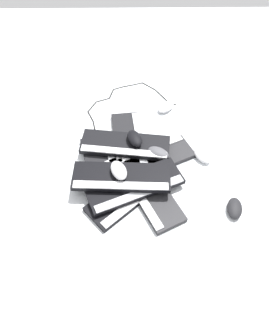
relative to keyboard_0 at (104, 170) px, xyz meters
The scene contains 17 objects.
ground_plane 0.21m from the keyboard_0, behind, with size 3.20×3.20×0.00m, color silver.
keyboard_0 is the anchor object (origin of this frame).
keyboard_1 0.18m from the keyboard_0, 136.53° to the left, with size 0.43×0.40×0.03m.
keyboard_2 0.23m from the keyboard_0, 151.81° to the left, with size 0.33×0.46×0.03m.
keyboard_3 0.23m from the keyboard_0, 164.03° to the right, with size 0.46×0.32×0.03m.
keyboard_4 0.21m from the keyboard_0, 126.84° to the right, with size 0.20×0.45×0.03m.
keyboard_5 0.17m from the keyboard_0, 127.30° to the right, with size 0.46×0.20×0.03m.
keyboard_6 0.19m from the keyboard_0, 142.74° to the left, with size 0.46×0.31×0.03m.
keyboard_7 0.14m from the keyboard_0, 135.29° to the left, with size 0.45×0.17×0.03m.
mouse_0 0.14m from the keyboard_0, 136.26° to the left, with size 0.11×0.07×0.04m, color #B7B7BC.
mouse_1 0.28m from the keyboard_0, 164.06° to the right, with size 0.11×0.07×0.04m, color #4C4C51.
mouse_2 0.49m from the keyboard_0, behind, with size 0.11×0.07×0.04m, color silver.
mouse_3 0.54m from the keyboard_0, 126.91° to the right, with size 0.11×0.07×0.04m, color silver.
mouse_4 0.22m from the keyboard_0, 135.69° to the right, with size 0.11×0.07×0.04m, color black.
mouse_5 0.18m from the keyboard_0, 136.40° to the left, with size 0.11×0.07×0.04m, color black.
mouse_6 0.62m from the keyboard_0, 159.35° to the left, with size 0.11×0.07×0.04m, color black.
cable_0 0.54m from the keyboard_0, 100.02° to the right, with size 0.51×0.41×0.01m.
Camera 1 is at (0.07, 0.93, 1.27)m, focal length 35.00 mm.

